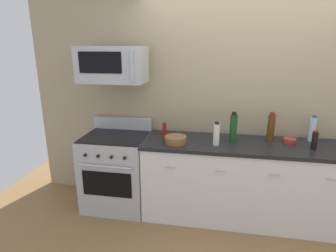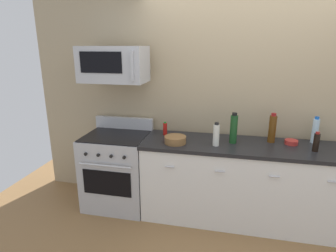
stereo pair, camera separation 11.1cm
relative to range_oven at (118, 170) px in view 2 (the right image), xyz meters
The scene contains 13 objects.
ground_plane 1.59m from the range_oven, ahead, with size 6.45×6.45×0.00m, color olive.
back_wall 1.80m from the range_oven, 15.01° to the left, with size 5.37×0.10×2.70m, color tan.
counter_unit 1.52m from the range_oven, ahead, with size 2.28×0.66×0.92m.
range_oven is the anchor object (origin of this frame).
microwave 1.28m from the range_oven, 89.71° to the left, with size 0.74×0.44×0.40m.
bottle_hot_sauce_red 0.79m from the range_oven, 13.63° to the left, with size 0.05×0.05×0.16m.
bottle_water_clear 2.33m from the range_oven, ahead, with size 0.07×0.07×0.30m.
bottle_wine_amber 1.89m from the range_oven, ahead, with size 0.08×0.08×0.33m.
bottle_soy_sauce_dark 2.25m from the range_oven, ahead, with size 0.06×0.06×0.21m.
bottle_vinegar_white 1.32m from the range_oven, ahead, with size 0.07×0.07×0.26m.
bottle_wine_green 1.50m from the range_oven, ahead, with size 0.08×0.08×0.34m.
bowl_wooden_salad 0.90m from the range_oven, ahead, with size 0.24×0.24×0.08m.
bowl_red_small 2.05m from the range_oven, ahead, with size 0.14×0.14×0.05m.
Camera 2 is at (-0.23, -2.95, 1.96)m, focal length 29.68 mm.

